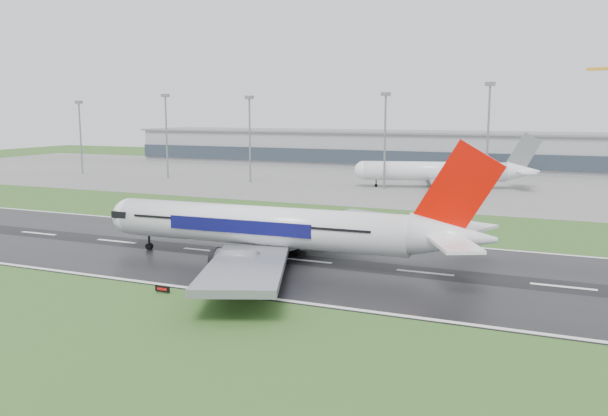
% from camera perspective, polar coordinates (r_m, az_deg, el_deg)
% --- Properties ---
extents(ground, '(520.00, 520.00, 0.00)m').
position_cam_1_polar(ground, '(127.19, -16.57, -2.94)').
color(ground, '#2B521E').
rests_on(ground, ground).
extents(runway, '(400.00, 45.00, 0.10)m').
position_cam_1_polar(runway, '(127.18, -16.57, -2.92)').
color(runway, black).
rests_on(runway, ground).
extents(apron, '(400.00, 130.00, 0.08)m').
position_cam_1_polar(apron, '(235.79, 3.24, 2.71)').
color(apron, slate).
rests_on(apron, ground).
extents(terminal, '(240.00, 36.00, 15.00)m').
position_cam_1_polar(terminal, '(292.06, 7.32, 5.30)').
color(terminal, gray).
rests_on(terminal, ground).
extents(main_airliner, '(69.73, 66.64, 19.91)m').
position_cam_1_polar(main_airliner, '(103.45, -1.75, 0.44)').
color(main_airliner, white).
rests_on(main_airliner, runway).
extents(parked_airliner, '(72.53, 69.65, 17.54)m').
position_cam_1_polar(parked_airliner, '(209.00, 12.39, 4.16)').
color(parked_airliner, white).
rests_on(parked_airliner, apron).
extents(runway_sign, '(2.27, 0.95, 1.04)m').
position_cam_1_polar(runway_sign, '(90.45, -12.67, -7.19)').
color(runway_sign, black).
rests_on(runway_sign, ground).
extents(floodmast_0, '(0.64, 0.64, 27.61)m').
position_cam_1_polar(floodmast_0, '(266.17, -19.53, 5.89)').
color(floodmast_0, gray).
rests_on(floodmast_0, ground).
extents(floodmast_1, '(0.64, 0.64, 29.86)m').
position_cam_1_polar(floodmast_1, '(240.23, -12.31, 6.20)').
color(floodmast_1, gray).
rests_on(floodmast_1, ground).
extents(floodmast_2, '(0.64, 0.64, 28.89)m').
position_cam_1_polar(floodmast_2, '(221.80, -4.92, 6.04)').
color(floodmast_2, gray).
rests_on(floodmast_2, ground).
extents(floodmast_3, '(0.64, 0.64, 29.53)m').
position_cam_1_polar(floodmast_3, '(203.36, 7.32, 5.84)').
color(floodmast_3, gray).
rests_on(floodmast_3, ground).
extents(floodmast_4, '(0.64, 0.64, 32.17)m').
position_cam_1_polar(floodmast_4, '(196.92, 16.27, 5.85)').
color(floodmast_4, gray).
rests_on(floodmast_4, ground).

